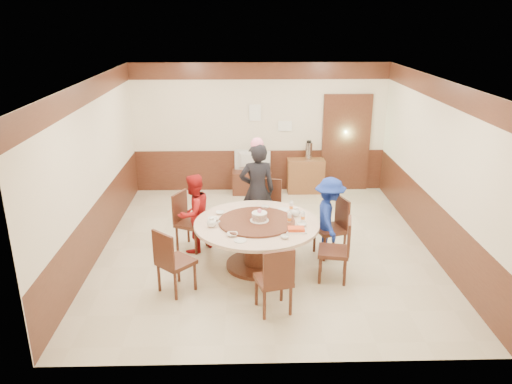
{
  "coord_description": "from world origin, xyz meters",
  "views": [
    {
      "loc": [
        -0.36,
        -7.68,
        3.76
      ],
      "look_at": [
        -0.17,
        -0.28,
        1.1
      ],
      "focal_mm": 35.0,
      "sensor_mm": 36.0,
      "label": 1
    }
  ],
  "objects_px": {
    "banquet_table": "(257,235)",
    "thermos": "(309,151)",
    "person_red": "(194,213)",
    "side_cabinet": "(306,176)",
    "person_standing": "(257,191)",
    "tv_stand": "(252,182)",
    "birthday_cake": "(259,217)",
    "shrimp_platter": "(296,230)",
    "person_blue": "(329,217)",
    "television": "(252,161)"
  },
  "relations": [
    {
      "from": "side_cabinet",
      "to": "person_red",
      "type": "bearing_deg",
      "value": -127.57
    },
    {
      "from": "television",
      "to": "banquet_table",
      "type": "bearing_deg",
      "value": 101.33
    },
    {
      "from": "banquet_table",
      "to": "thermos",
      "type": "xyz_separation_m",
      "value": [
        1.23,
        3.46,
        0.41
      ]
    },
    {
      "from": "television",
      "to": "side_cabinet",
      "type": "distance_m",
      "value": 1.24
    },
    {
      "from": "person_red",
      "to": "side_cabinet",
      "type": "xyz_separation_m",
      "value": [
        2.19,
        2.85,
        -0.29
      ]
    },
    {
      "from": "person_blue",
      "to": "shrimp_platter",
      "type": "distance_m",
      "value": 0.96
    },
    {
      "from": "banquet_table",
      "to": "side_cabinet",
      "type": "bearing_deg",
      "value": 71.17
    },
    {
      "from": "side_cabinet",
      "to": "thermos",
      "type": "height_order",
      "value": "thermos"
    },
    {
      "from": "television",
      "to": "thermos",
      "type": "bearing_deg",
      "value": -167.48
    },
    {
      "from": "thermos",
      "to": "banquet_table",
      "type": "bearing_deg",
      "value": -109.55
    },
    {
      "from": "person_red",
      "to": "side_cabinet",
      "type": "distance_m",
      "value": 3.61
    },
    {
      "from": "banquet_table",
      "to": "thermos",
      "type": "distance_m",
      "value": 3.69
    },
    {
      "from": "shrimp_platter",
      "to": "thermos",
      "type": "bearing_deg",
      "value": 80.16
    },
    {
      "from": "banquet_table",
      "to": "birthday_cake",
      "type": "xyz_separation_m",
      "value": [
        0.04,
        -0.0,
        0.31
      ]
    },
    {
      "from": "person_standing",
      "to": "shrimp_platter",
      "type": "relative_size",
      "value": 5.7
    },
    {
      "from": "banquet_table",
      "to": "person_blue",
      "type": "distance_m",
      "value": 1.25
    },
    {
      "from": "person_blue",
      "to": "television",
      "type": "distance_m",
      "value": 3.28
    },
    {
      "from": "birthday_cake",
      "to": "thermos",
      "type": "height_order",
      "value": "thermos"
    },
    {
      "from": "person_standing",
      "to": "thermos",
      "type": "bearing_deg",
      "value": -123.76
    },
    {
      "from": "birthday_cake",
      "to": "shrimp_platter",
      "type": "height_order",
      "value": "birthday_cake"
    },
    {
      "from": "person_standing",
      "to": "shrimp_platter",
      "type": "distance_m",
      "value": 1.59
    },
    {
      "from": "shrimp_platter",
      "to": "television",
      "type": "relative_size",
      "value": 0.38
    },
    {
      "from": "person_blue",
      "to": "birthday_cake",
      "type": "height_order",
      "value": "person_blue"
    },
    {
      "from": "person_standing",
      "to": "thermos",
      "type": "xyz_separation_m",
      "value": [
        1.19,
        2.32,
        0.08
      ]
    },
    {
      "from": "person_standing",
      "to": "person_red",
      "type": "distance_m",
      "value": 1.2
    },
    {
      "from": "birthday_cake",
      "to": "tv_stand",
      "type": "bearing_deg",
      "value": 90.89
    },
    {
      "from": "tv_stand",
      "to": "thermos",
      "type": "bearing_deg",
      "value": 1.39
    },
    {
      "from": "banquet_table",
      "to": "side_cabinet",
      "type": "xyz_separation_m",
      "value": [
        1.18,
        3.46,
        -0.16
      ]
    },
    {
      "from": "person_standing",
      "to": "thermos",
      "type": "relative_size",
      "value": 4.5
    },
    {
      "from": "birthday_cake",
      "to": "side_cabinet",
      "type": "relative_size",
      "value": 0.36
    },
    {
      "from": "shrimp_platter",
      "to": "tv_stand",
      "type": "bearing_deg",
      "value": 98.7
    },
    {
      "from": "birthday_cake",
      "to": "shrimp_platter",
      "type": "bearing_deg",
      "value": -33.71
    },
    {
      "from": "person_red",
      "to": "thermos",
      "type": "relative_size",
      "value": 3.49
    },
    {
      "from": "banquet_table",
      "to": "shrimp_platter",
      "type": "distance_m",
      "value": 0.71
    },
    {
      "from": "tv_stand",
      "to": "side_cabinet",
      "type": "relative_size",
      "value": 1.06
    },
    {
      "from": "person_standing",
      "to": "person_blue",
      "type": "bearing_deg",
      "value": 139.53
    },
    {
      "from": "person_red",
      "to": "television",
      "type": "relative_size",
      "value": 1.68
    },
    {
      "from": "tv_stand",
      "to": "side_cabinet",
      "type": "xyz_separation_m",
      "value": [
        1.19,
        0.03,
        0.12
      ]
    },
    {
      "from": "banquet_table",
      "to": "thermos",
      "type": "relative_size",
      "value": 5.04
    },
    {
      "from": "person_blue",
      "to": "birthday_cake",
      "type": "distance_m",
      "value": 1.21
    },
    {
      "from": "birthday_cake",
      "to": "thermos",
      "type": "relative_size",
      "value": 0.76
    },
    {
      "from": "person_red",
      "to": "birthday_cake",
      "type": "height_order",
      "value": "person_red"
    },
    {
      "from": "person_standing",
      "to": "shrimp_platter",
      "type": "bearing_deg",
      "value": 102.9
    },
    {
      "from": "thermos",
      "to": "person_blue",
      "type": "bearing_deg",
      "value": -90.91
    },
    {
      "from": "person_blue",
      "to": "side_cabinet",
      "type": "distance_m",
      "value": 3.1
    },
    {
      "from": "person_red",
      "to": "tv_stand",
      "type": "distance_m",
      "value": 3.02
    },
    {
      "from": "television",
      "to": "person_standing",
      "type": "bearing_deg",
      "value": 102.4
    },
    {
      "from": "person_blue",
      "to": "shrimp_platter",
      "type": "xyz_separation_m",
      "value": [
        -0.61,
        -0.73,
        0.11
      ]
    },
    {
      "from": "banquet_table",
      "to": "tv_stand",
      "type": "relative_size",
      "value": 2.25
    },
    {
      "from": "television",
      "to": "person_blue",
      "type": "bearing_deg",
      "value": 122.45
    }
  ]
}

